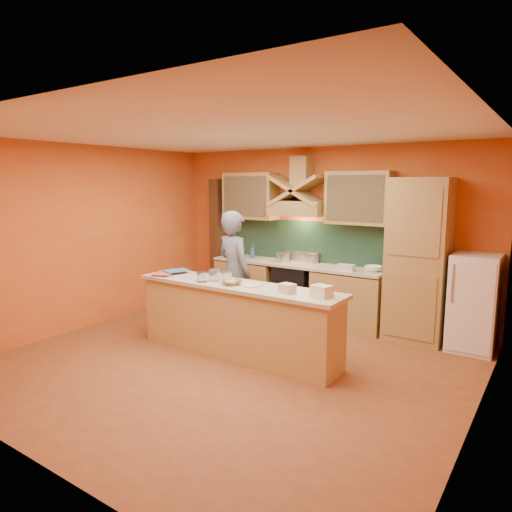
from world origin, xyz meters
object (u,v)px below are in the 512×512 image
Objects in this scene: fridge at (474,303)px; mixing_bowl at (231,282)px; stove at (296,291)px; kitchen_scale at (225,277)px; person at (234,274)px.

mixing_bowl is (-2.54, -1.98, 0.33)m from fridge.
stove is 3.50× the size of mixing_bowl.
fridge is at bearing 24.36° from kitchen_scale.
mixing_bowl reaches higher than stove.
mixing_bowl is at bearing -85.39° from stove.
stove is 2.71m from fridge.
kitchen_scale is (-0.03, -1.86, 0.55)m from stove.
person reaches higher than fridge.
mixing_bowl is at bearing -142.11° from fridge.
fridge is at bearing 37.89° from mixing_bowl.
kitchen_scale reaches higher than mixing_bowl.
kitchen_scale is at bearing -90.80° from stove.
stove is at bearing 79.27° from kitchen_scale.
person is (-3.03, -1.26, 0.27)m from fridge.
stove is 0.69× the size of fridge.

